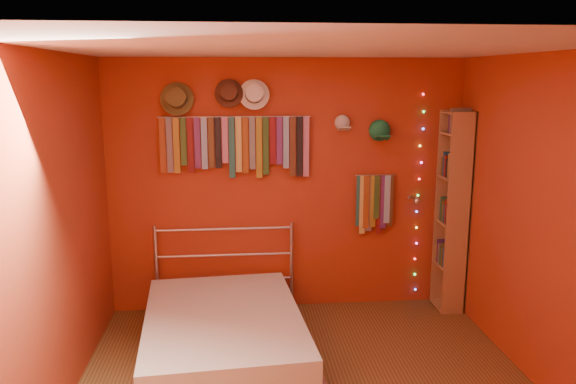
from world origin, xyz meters
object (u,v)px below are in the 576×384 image
object	(u,v)px
reading_lamp	(416,200)
bed	(224,334)
bookshelf	(456,211)
tie_rack	(236,143)

from	to	relation	value
reading_lamp	bed	bearing A→B (deg)	-156.28
reading_lamp	bed	xyz separation A→B (m)	(-1.87, -0.82, -0.92)
bed	bookshelf	bearing A→B (deg)	15.52
reading_lamp	bookshelf	bearing A→B (deg)	1.01
bookshelf	tie_rack	bearing A→B (deg)	175.88
bed	reading_lamp	bearing A→B (deg)	19.32
reading_lamp	bed	size ratio (longest dim) A/B	0.15
reading_lamp	bookshelf	distance (m)	0.43
tie_rack	reading_lamp	xyz separation A→B (m)	(1.73, -0.16, -0.56)
reading_lamp	tie_rack	bearing A→B (deg)	174.65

